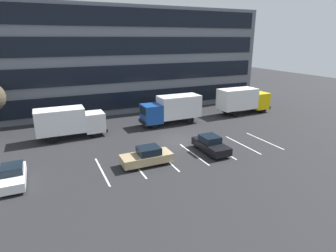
{
  "coord_description": "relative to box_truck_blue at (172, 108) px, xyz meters",
  "views": [
    {
      "loc": [
        -12.11,
        -24.41,
        10.17
      ],
      "look_at": [
        -0.4,
        1.07,
        1.4
      ],
      "focal_mm": 30.07,
      "sensor_mm": 36.0,
      "label": 1
    }
  ],
  "objects": [
    {
      "name": "office_building",
      "position": [
        -2.34,
        12.11,
        5.25
      ],
      "size": [
        40.52,
        10.42,
        14.4
      ],
      "color": "slate",
      "rests_on": "ground_plane"
    },
    {
      "name": "box_truck_yellow",
      "position": [
        11.12,
        0.37,
        0.07
      ],
      "size": [
        7.72,
        2.56,
        3.58
      ],
      "color": "yellow",
      "rests_on": "ground_plane"
    },
    {
      "name": "lot_markings",
      "position": [
        -2.34,
        -9.51,
        -1.94
      ],
      "size": [
        16.94,
        5.4,
        0.01
      ],
      "color": "silver",
      "rests_on": "ground_plane"
    },
    {
      "name": "box_truck_blue",
      "position": [
        0.0,
        0.0,
        0.0
      ],
      "size": [
        7.47,
        2.47,
        3.46
      ],
      "color": "#194799",
      "rests_on": "ground_plane"
    },
    {
      "name": "box_truck_white",
      "position": [
        -12.05,
        -0.24,
        -0.1
      ],
      "size": [
        7.07,
        2.34,
        3.28
      ],
      "color": "white",
      "rests_on": "ground_plane"
    },
    {
      "name": "ground_plane",
      "position": [
        -2.34,
        -5.84,
        -1.95
      ],
      "size": [
        120.0,
        120.0,
        0.0
      ],
      "primitive_type": "plane",
      "color": "#262628"
    },
    {
      "name": "sedan_black",
      "position": [
        -0.62,
        -9.68,
        -1.23
      ],
      "size": [
        1.77,
        4.22,
        1.51
      ],
      "color": "black",
      "rests_on": "ground_plane"
    },
    {
      "name": "sedan_white",
      "position": [
        -17.0,
        -8.92,
        -1.28
      ],
      "size": [
        1.66,
        3.97,
        1.42
      ],
      "color": "white",
      "rests_on": "ground_plane"
    },
    {
      "name": "sedan_tan",
      "position": [
        -7.0,
        -9.82,
        -1.23
      ],
      "size": [
        4.27,
        1.79,
        1.53
      ],
      "color": "tan",
      "rests_on": "ground_plane"
    }
  ]
}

